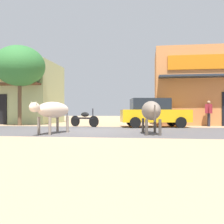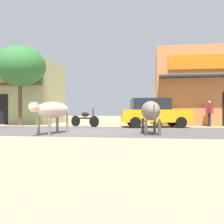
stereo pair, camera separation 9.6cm
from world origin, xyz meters
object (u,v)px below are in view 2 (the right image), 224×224
pedestrian_by_shop (209,111)px  parked_motorcycle (85,119)px  roadside_tree (20,66)px  parked_hatchback_car (153,112)px  cow_far_dark (150,111)px  cow_near_brown (53,110)px

pedestrian_by_shop → parked_motorcycle: bearing=-169.4°
roadside_tree → parked_hatchback_car: (8.48, -0.54, -2.97)m
parked_hatchback_car → cow_far_dark: parked_hatchback_car is taller
roadside_tree → parked_motorcycle: bearing=-9.7°
roadside_tree → cow_near_brown: (4.39, -5.62, -2.86)m
parked_hatchback_car → roadside_tree: bearing=176.3°
parked_hatchback_car → parked_motorcycle: bearing=-176.9°
parked_motorcycle → cow_near_brown: bearing=-91.1°
parked_motorcycle → cow_far_dark: bearing=-49.1°
parked_hatchback_car → pedestrian_by_shop: (3.33, 1.15, 0.06)m
pedestrian_by_shop → roadside_tree: bearing=-177.1°
parked_hatchback_car → pedestrian_by_shop: size_ratio=2.65×
parked_hatchback_car → parked_motorcycle: parked_hatchback_car is taller
parked_hatchback_car → cow_far_dark: bearing=-92.0°
parked_hatchback_car → parked_motorcycle: (-4.00, -0.22, -0.37)m
pedestrian_by_shop → parked_hatchback_car: bearing=-160.9°
cow_near_brown → pedestrian_by_shop: pedestrian_by_shop is taller
roadside_tree → parked_motorcycle: 5.64m
parked_motorcycle → cow_far_dark: 5.88m
cow_far_dark → roadside_tree: bearing=148.0°
cow_near_brown → roadside_tree: bearing=128.0°
parked_hatchback_car → cow_near_brown: size_ratio=1.48×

